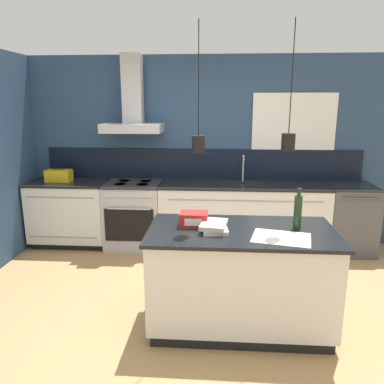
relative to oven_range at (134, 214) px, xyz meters
The scene contains 12 objects.
ground_plane 1.98m from the oven_range, 61.21° to the right, with size 16.00×16.00×0.00m, color tan.
wall_back 1.29m from the oven_range, 19.90° to the left, with size 5.60×2.28×2.60m.
counter_run_left 0.91m from the oven_range, behind, with size 1.07×0.64×0.91m.
counter_run_sink 1.50m from the oven_range, ahead, with size 2.25×0.64×1.28m.
oven_range is the anchor object (origin of this frame).
dishwasher 2.92m from the oven_range, ahead, with size 0.61×0.65×0.91m.
kitchen_island 2.30m from the oven_range, 53.57° to the right, with size 1.61×0.86×0.91m.
bottle_on_island 2.64m from the oven_range, 44.10° to the right, with size 0.07×0.07×0.36m.
book_stack 2.25m from the oven_range, 59.02° to the right, with size 0.25×0.36×0.07m.
red_supply_box 2.07m from the oven_range, 61.90° to the right, with size 0.24×0.19×0.12m.
paper_pile 2.67m from the oven_range, 50.57° to the right, with size 0.52×0.43×0.01m.
yellow_toolbox 1.17m from the oven_range, behind, with size 0.34×0.18×0.19m.
Camera 1 is at (0.22, -3.24, 1.98)m, focal length 35.00 mm.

